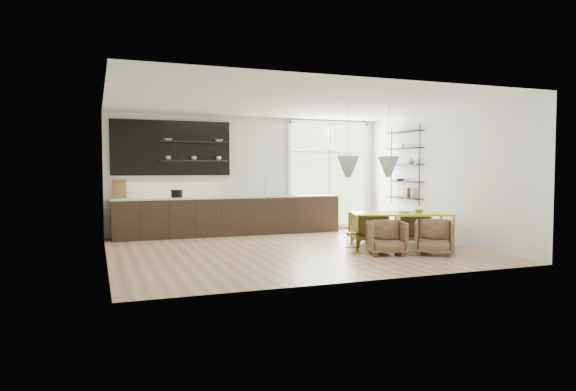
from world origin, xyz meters
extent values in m
cube|color=tan|center=(0.00, 0.00, -0.01)|extent=(7.00, 6.00, 0.01)
cube|color=white|center=(0.00, 3.00, 1.45)|extent=(7.00, 0.02, 2.90)
cube|color=white|center=(-3.50, 0.00, 1.45)|extent=(0.02, 6.00, 2.90)
cube|color=white|center=(3.50, 0.00, 1.45)|extent=(0.02, 6.00, 2.90)
cube|color=silver|center=(0.00, 0.00, 2.90)|extent=(7.00, 6.00, 0.01)
cube|color=#B2D1A5|center=(2.15, 2.97, 1.45)|extent=(2.20, 0.02, 2.70)
cube|color=white|center=(2.15, 2.94, 1.45)|extent=(2.30, 0.08, 2.80)
cone|color=silver|center=(0.95, -0.50, 1.65)|extent=(0.44, 0.44, 0.42)
cone|color=silver|center=(1.85, -0.50, 1.65)|extent=(0.44, 0.44, 0.42)
cylinder|color=black|center=(0.95, -0.50, 2.46)|extent=(0.01, 0.01, 0.89)
cylinder|color=black|center=(1.85, -0.50, 2.46)|extent=(0.01, 0.01, 0.89)
cube|color=black|center=(-0.60, 2.67, 0.45)|extent=(5.50, 0.65, 0.90)
cube|color=silver|center=(-0.60, 2.67, 0.92)|extent=(5.54, 0.69, 0.04)
cube|color=white|center=(-0.60, 2.98, 1.20)|extent=(5.50, 0.02, 0.55)
cube|color=black|center=(-1.95, 2.96, 2.10)|extent=(2.80, 0.06, 1.30)
cube|color=black|center=(-1.45, 2.82, 2.25)|extent=(1.60, 0.28, 0.03)
cube|color=black|center=(-1.45, 2.82, 1.80)|extent=(1.60, 0.28, 0.03)
cube|color=olive|center=(-3.15, 2.90, 1.15)|extent=(0.30, 0.10, 0.42)
cylinder|color=silver|center=(0.30, 2.77, 1.12)|extent=(0.02, 0.02, 0.40)
imported|color=white|center=(-2.05, 2.82, 2.29)|extent=(0.22, 0.22, 0.05)
imported|color=white|center=(-0.85, 2.82, 2.29)|extent=(0.22, 0.22, 0.05)
imported|color=white|center=(-2.05, 2.82, 1.86)|extent=(0.12, 0.12, 0.10)
imported|color=white|center=(-1.45, 2.82, 1.86)|extent=(0.12, 0.12, 0.10)
imported|color=white|center=(-0.85, 2.82, 1.86)|extent=(0.12, 0.12, 0.10)
cylinder|color=black|center=(-1.89, 2.62, 1.02)|extent=(0.26, 0.26, 0.16)
cube|color=black|center=(3.36, 0.60, 1.70)|extent=(0.02, 0.02, 1.90)
cube|color=black|center=(3.36, 1.80, 1.70)|extent=(0.02, 0.02, 1.90)
cube|color=black|center=(3.36, 1.20, 0.90)|extent=(0.26, 1.20, 0.02)
cube|color=black|center=(3.36, 1.20, 1.30)|extent=(0.26, 1.20, 0.02)
cube|color=black|center=(3.36, 1.20, 1.70)|extent=(0.26, 1.20, 0.02)
cube|color=black|center=(3.36, 1.20, 2.10)|extent=(0.26, 1.20, 0.03)
cube|color=black|center=(3.36, 1.20, 2.50)|extent=(0.26, 1.20, 0.03)
imported|color=white|center=(3.36, 0.95, 1.81)|extent=(0.18, 0.18, 0.19)
imported|color=#333338|center=(3.36, 1.40, 1.34)|extent=(0.22, 0.22, 0.05)
imported|color=white|center=(3.36, 1.30, 2.16)|extent=(0.10, 0.10, 0.09)
cube|color=olive|center=(3.36, 1.10, 1.03)|extent=(0.10, 0.18, 0.24)
cube|color=#B3D10E|center=(2.10, -0.58, 0.71)|extent=(2.17, 1.51, 0.03)
cube|color=#B3D10E|center=(1.07, -0.64, 0.35)|extent=(0.06, 0.06, 0.69)
cube|color=#B3D10E|center=(1.35, 0.12, 0.35)|extent=(0.06, 0.06, 0.69)
cube|color=#B3D10E|center=(2.85, -1.28, 0.35)|extent=(0.06, 0.06, 0.69)
cube|color=#B3D10E|center=(3.13, -0.53, 0.35)|extent=(0.06, 0.06, 0.69)
imported|color=brown|center=(1.90, 0.39, 0.34)|extent=(0.89, 0.91, 0.68)
imported|color=brown|center=(2.80, 0.04, 0.31)|extent=(0.87, 0.88, 0.62)
imported|color=brown|center=(1.45, -1.11, 0.32)|extent=(0.88, 0.89, 0.64)
imported|color=brown|center=(2.29, -1.43, 0.32)|extent=(0.98, 0.99, 0.65)
cylinder|color=black|center=(0.97, -0.65, 0.37)|extent=(0.28, 0.28, 0.02)
cylinder|color=black|center=(0.97, -0.65, 0.11)|extent=(0.30, 0.30, 0.01)
cylinder|color=black|center=(1.09, -0.60, 0.19)|extent=(0.01, 0.01, 0.37)
cylinder|color=black|center=(0.92, -0.53, 0.19)|extent=(0.01, 0.01, 0.37)
cylinder|color=black|center=(0.85, -0.70, 0.19)|extent=(0.01, 0.01, 0.37)
cylinder|color=black|center=(1.02, -0.77, 0.19)|extent=(0.01, 0.01, 0.37)
imported|color=white|center=(2.08, -0.48, 0.74)|extent=(0.35, 0.39, 0.03)
imported|color=#4C894C|center=(2.51, -0.62, 0.75)|extent=(0.24, 0.24, 0.06)
camera|label=1|loc=(-3.66, -9.43, 1.61)|focal=32.00mm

